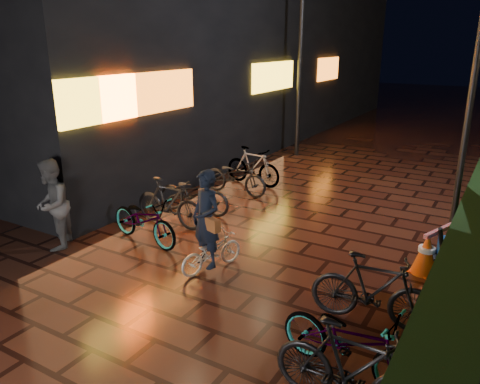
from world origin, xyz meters
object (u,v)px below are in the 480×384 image
Objects in this scene: traffic_barrier at (447,243)px; cyclist at (209,235)px; bystander_person at (52,205)px; cart_assembly at (450,250)px.

cyclist is at bearing -144.81° from traffic_barrier.
bystander_person is 1.76× the size of cart_assembly.
bystander_person is 0.98× the size of traffic_barrier.
cyclist is at bearing -153.16° from cart_assembly.
cyclist is at bearing 68.02° from bystander_person.
bystander_person is 0.97× the size of cyclist.
cyclist is 1.82× the size of cart_assembly.
cart_assembly is (0.11, -0.62, 0.14)m from traffic_barrier.
cart_assembly is (3.48, 1.76, -0.16)m from cyclist.
traffic_barrier is (6.35, 3.08, -0.49)m from bystander_person.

